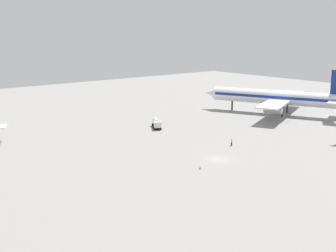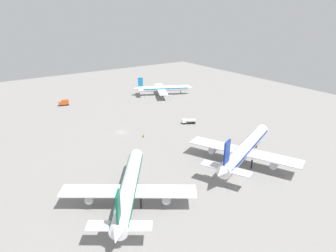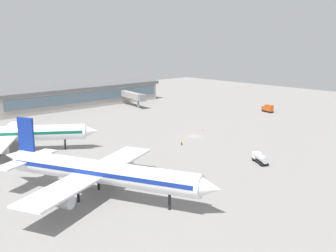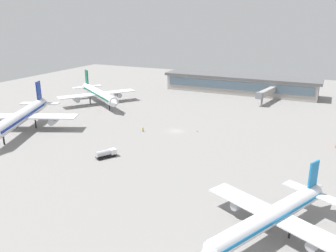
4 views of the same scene
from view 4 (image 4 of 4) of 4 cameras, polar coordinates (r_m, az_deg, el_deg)
ground at (r=129.88m, az=1.27°, el=-0.84°), size 288.00×288.00×0.00m
terminal_building at (r=199.31m, az=11.67°, el=6.75°), size 85.14×16.58×9.64m
airplane_at_gate at (r=71.65m, az=16.61°, el=-13.98°), size 30.02×36.12×11.79m
airplane_taxiing at (r=172.28m, az=-11.34°, el=5.23°), size 41.00×34.64×14.45m
airplane_distant at (r=139.95m, az=-22.85°, el=1.49°), size 39.20×47.32×15.24m
fuel_truck at (r=107.03m, az=-10.12°, el=-4.42°), size 4.82×6.40×2.50m
ground_crew_worker at (r=129.50m, az=-4.12°, el=-0.54°), size 0.53×0.53×1.67m
jet_bridge at (r=178.09m, az=15.74°, el=5.27°), size 6.42×20.33×6.74m
safety_cone_near_gate at (r=129.53m, az=4.81°, el=-0.81°), size 0.44×0.44×0.60m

